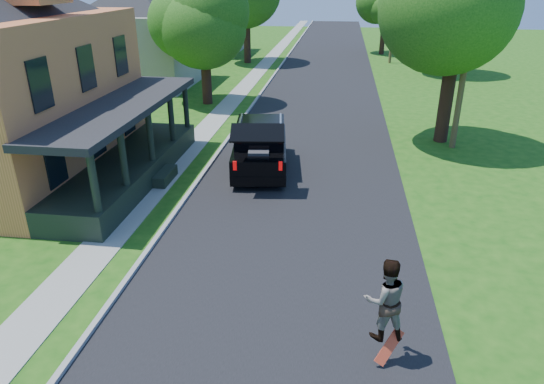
# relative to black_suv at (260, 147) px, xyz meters

# --- Properties ---
(ground) EXTENTS (140.00, 140.00, 0.00)m
(ground) POSITION_rel_black_suv_xyz_m (1.83, -7.91, -0.98)
(ground) COLOR #184D0F
(ground) RESTS_ON ground
(street) EXTENTS (8.00, 120.00, 0.02)m
(street) POSITION_rel_black_suv_xyz_m (1.83, 12.09, -0.98)
(street) COLOR black
(street) RESTS_ON ground
(curb) EXTENTS (0.15, 120.00, 0.12)m
(curb) POSITION_rel_black_suv_xyz_m (-2.22, 12.09, -0.98)
(curb) COLOR gray
(curb) RESTS_ON ground
(sidewalk) EXTENTS (1.30, 120.00, 0.03)m
(sidewalk) POSITION_rel_black_suv_xyz_m (-3.77, 12.09, -0.98)
(sidewalk) COLOR gray
(sidewalk) RESTS_ON ground
(front_walk) EXTENTS (6.50, 1.20, 0.03)m
(front_walk) POSITION_rel_black_suv_xyz_m (-7.67, -1.91, -0.98)
(front_walk) COLOR gray
(front_walk) RESTS_ON ground
(neighbor_house_mid) EXTENTS (12.78, 12.78, 8.30)m
(neighbor_house_mid) POSITION_rel_black_suv_xyz_m (-11.67, 16.09, 3.21)
(neighbor_house_mid) COLOR gray
(neighbor_house_mid) RESTS_ON ground
(neighbor_house_far) EXTENTS (12.78, 12.78, 8.30)m
(neighbor_house_far) POSITION_rel_black_suv_xyz_m (-11.67, 32.09, 3.21)
(neighbor_house_far) COLOR gray
(neighbor_house_far) RESTS_ON ground
(black_suv) EXTENTS (2.72, 5.70, 2.56)m
(black_suv) POSITION_rel_black_suv_xyz_m (0.00, 0.00, 0.00)
(black_suv) COLOR black
(black_suv) RESTS_ON ground
(skateboarder) EXTENTS (1.04, 0.89, 1.86)m
(skateboarder) POSITION_rel_black_suv_xyz_m (4.33, -10.60, 0.50)
(skateboarder) COLOR black
(skateboarder) RESTS_ON ground
(skateboard) EXTENTS (0.61, 0.41, 0.76)m
(skateboard) POSITION_rel_black_suv_xyz_m (4.49, -10.80, -0.56)
(skateboard) COLOR #B52A0F
(skateboard) RESTS_ON ground
(tree_left_mid) EXTENTS (6.89, 6.48, 8.24)m
(tree_left_mid) POSITION_rel_black_suv_xyz_m (-5.24, 10.88, 4.44)
(tree_left_mid) COLOR black
(tree_left_mid) RESTS_ON ground
(tree_right_near) EXTENTS (6.39, 6.12, 9.38)m
(tree_right_near) POSITION_rel_black_suv_xyz_m (8.20, 5.01, 5.22)
(tree_right_near) COLOR black
(tree_right_near) RESTS_ON ground
(tree_right_mid) EXTENTS (5.96, 5.77, 8.50)m
(tree_right_mid) POSITION_rel_black_suv_xyz_m (11.08, 22.70, 4.70)
(tree_right_mid) COLOR black
(tree_right_mid) RESTS_ON ground
(tree_right_far) EXTENTS (4.53, 4.46, 7.21)m
(tree_right_far) POSITION_rel_black_suv_xyz_m (7.19, 33.86, 3.95)
(tree_right_far) COLOR black
(tree_right_far) RESTS_ON ground
(utility_pole_near) EXTENTS (1.72, 0.29, 9.65)m
(utility_pole_near) POSITION_rel_black_suv_xyz_m (8.64, 4.05, 4.00)
(utility_pole_near) COLOR #4E3C24
(utility_pole_near) RESTS_ON ground
(utility_pole_far) EXTENTS (1.55, 0.28, 9.88)m
(utility_pole_far) POSITION_rel_black_suv_xyz_m (7.63, 28.32, 4.10)
(utility_pole_far) COLOR #4E3C24
(utility_pole_far) RESTS_ON ground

